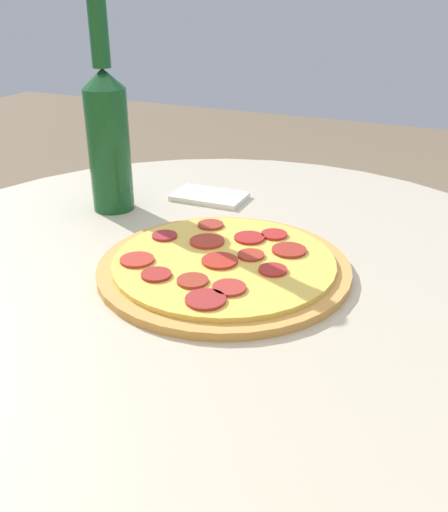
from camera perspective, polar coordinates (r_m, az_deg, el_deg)
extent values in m
cylinder|color=#B2A893|center=(0.91, -0.66, -20.29)|extent=(0.09, 0.09, 0.64)
cylinder|color=#B2A893|center=(0.71, -0.79, -1.43)|extent=(0.92, 0.92, 0.02)
cylinder|color=#C68E47|center=(0.68, 0.00, -1.13)|extent=(0.30, 0.30, 0.01)
cylinder|color=#E0BC4C|center=(0.68, 0.00, -0.53)|extent=(0.27, 0.27, 0.01)
cylinder|color=maroon|center=(0.77, -1.34, 3.14)|extent=(0.03, 0.03, 0.00)
cylinder|color=maroon|center=(0.63, -3.16, -2.48)|extent=(0.03, 0.03, 0.00)
cylinder|color=#A42F21|center=(0.72, -1.70, 1.48)|extent=(0.04, 0.04, 0.00)
cylinder|color=#A22523|center=(0.65, 4.91, -1.40)|extent=(0.03, 0.03, 0.00)
cylinder|color=#A92322|center=(0.74, 5.04, 2.16)|extent=(0.03, 0.03, 0.00)
cylinder|color=maroon|center=(0.70, 6.53, 0.59)|extent=(0.04, 0.04, 0.00)
cylinder|color=maroon|center=(0.74, -5.96, 2.03)|extent=(0.03, 0.03, 0.00)
cylinder|color=#A52F29|center=(0.61, 0.51, -3.19)|extent=(0.04, 0.04, 0.00)
cylinder|color=#AA2E23|center=(0.68, -8.69, -0.38)|extent=(0.04, 0.04, 0.00)
cylinder|color=maroon|center=(0.59, -1.86, -4.37)|extent=(0.04, 0.04, 0.00)
cylinder|color=#A22221|center=(0.73, 2.55, 1.83)|extent=(0.04, 0.04, 0.00)
cylinder|color=#A8281C|center=(0.67, -0.44, -0.48)|extent=(0.04, 0.04, 0.00)
cylinder|color=#A13021|center=(0.68, 2.60, -0.03)|extent=(0.03, 0.03, 0.00)
cylinder|color=maroon|center=(0.64, -6.79, -1.85)|extent=(0.03, 0.03, 0.00)
cylinder|color=#144C23|center=(0.87, -11.39, 10.25)|extent=(0.06, 0.06, 0.18)
cone|color=#144C23|center=(0.85, -12.02, 17.00)|extent=(0.06, 0.06, 0.03)
cylinder|color=#144C23|center=(0.84, -12.44, 21.25)|extent=(0.03, 0.03, 0.10)
cube|color=white|center=(0.92, -1.47, 5.97)|extent=(0.12, 0.07, 0.01)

